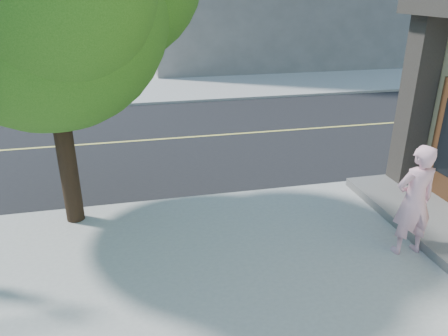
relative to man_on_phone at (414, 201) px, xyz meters
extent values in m
cube|color=black|center=(-8.11, 7.52, -1.13)|extent=(140.00, 9.00, 0.01)
cube|color=#A3A29E|center=(5.39, 24.52, -1.08)|extent=(29.00, 25.00, 0.12)
cube|color=slate|center=(1.09, 0.82, -0.93)|extent=(1.60, 4.00, 0.18)
cube|color=#35302B|center=(1.59, 2.52, 1.08)|extent=(0.55, 0.55, 4.20)
imported|color=#EFADBF|center=(0.00, 0.00, 0.00)|extent=(0.75, 0.49, 2.04)
cylinder|color=black|center=(-5.92, 2.52, 0.74)|extent=(0.35, 0.35, 3.53)
sphere|color=#356D1A|center=(-5.92, 2.52, 3.09)|extent=(4.31, 4.31, 4.31)
camera|label=1|loc=(-4.62, -5.68, 3.38)|focal=34.31mm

